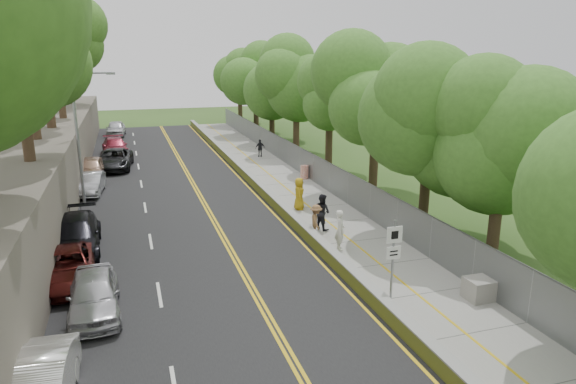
# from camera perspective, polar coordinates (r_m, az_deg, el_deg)

# --- Properties ---
(ground) EXTENTS (140.00, 140.00, 0.00)m
(ground) POSITION_cam_1_polar(r_m,az_deg,el_deg) (22.05, 5.11, -8.84)
(ground) COLOR #33511E
(ground) RESTS_ON ground
(road) EXTENTS (11.20, 66.00, 0.04)m
(road) POSITION_cam_1_polar(r_m,az_deg,el_deg) (34.79, -12.85, -0.09)
(road) COLOR black
(road) RESTS_ON ground
(sidewalk) EXTENTS (4.20, 66.00, 0.05)m
(sidewalk) POSITION_cam_1_polar(r_m,az_deg,el_deg) (36.24, -0.25, 0.92)
(sidewalk) COLOR gray
(sidewalk) RESTS_ON ground
(jersey_barrier) EXTENTS (0.42, 66.00, 0.60)m
(jersey_barrier) POSITION_cam_1_polar(r_m,az_deg,el_deg) (35.58, -3.79, 1.07)
(jersey_barrier) COLOR #CFE435
(jersey_barrier) RESTS_ON ground
(rock_embankment) EXTENTS (5.00, 66.00, 4.00)m
(rock_embankment) POSITION_cam_1_polar(r_m,az_deg,el_deg) (34.70, -26.48, 2.01)
(rock_embankment) COLOR #595147
(rock_embankment) RESTS_ON ground
(chainlink_fence) EXTENTS (0.04, 66.00, 2.00)m
(chainlink_fence) POSITION_cam_1_polar(r_m,az_deg,el_deg) (36.68, 2.88, 2.64)
(chainlink_fence) COLOR slate
(chainlink_fence) RESTS_ON ground
(trees_embankment) EXTENTS (6.40, 66.00, 13.00)m
(trees_embankment) POSITION_cam_1_polar(r_m,az_deg,el_deg) (33.95, -27.36, 16.18)
(trees_embankment) COLOR #488028
(trees_embankment) RESTS_ON rock_embankment
(trees_fenceside) EXTENTS (7.00, 66.00, 14.00)m
(trees_fenceside) POSITION_cam_1_polar(r_m,az_deg,el_deg) (36.75, 6.52, 12.04)
(trees_fenceside) COLOR #4A862C
(trees_fenceside) RESTS_ON ground
(streetlight) EXTENTS (2.52, 0.22, 8.00)m
(streetlight) POSITION_cam_1_polar(r_m,az_deg,el_deg) (32.92, -22.02, 6.55)
(streetlight) COLOR gray
(streetlight) RESTS_ON ground
(signpost) EXTENTS (0.62, 0.09, 3.10)m
(signpost) POSITION_cam_1_polar(r_m,az_deg,el_deg) (19.23, 11.63, -6.45)
(signpost) COLOR gray
(signpost) RESTS_ON sidewalk
(construction_barrel) EXTENTS (0.59, 0.59, 0.97)m
(construction_barrel) POSITION_cam_1_polar(r_m,az_deg,el_deg) (37.58, 1.84, 2.23)
(construction_barrel) COLOR #DD442A
(construction_barrel) RESTS_ON sidewalk
(concrete_block) EXTENTS (1.21, 0.92, 0.80)m
(concrete_block) POSITION_cam_1_polar(r_m,az_deg,el_deg) (20.80, 20.73, -9.99)
(concrete_block) COLOR gray
(concrete_block) RESTS_ON sidewalk
(car_0) EXTENTS (1.88, 4.35, 1.46)m
(car_0) POSITION_cam_1_polar(r_m,az_deg,el_deg) (19.58, -20.76, -10.58)
(car_0) COLOR #B2B2B7
(car_0) RESTS_ON road
(car_2) EXTENTS (2.49, 4.93, 1.34)m
(car_2) POSITION_cam_1_polar(r_m,az_deg,el_deg) (22.50, -23.34, -7.63)
(car_2) COLOR #4E1613
(car_2) RESTS_ON road
(car_3) EXTENTS (2.44, 5.78, 1.66)m
(car_3) POSITION_cam_1_polar(r_m,az_deg,el_deg) (25.42, -22.76, -4.59)
(car_3) COLOR black
(car_3) RESTS_ON road
(car_4) EXTENTS (2.04, 4.79, 1.61)m
(car_4) POSITION_cam_1_polar(r_m,az_deg,el_deg) (40.00, -21.08, 2.46)
(car_4) COLOR tan
(car_4) RESTS_ON road
(car_5) EXTENTS (1.82, 4.20, 1.34)m
(car_5) POSITION_cam_1_polar(r_m,az_deg,el_deg) (35.93, -21.07, 0.89)
(car_5) COLOR #A6A7AC
(car_5) RESTS_ON road
(car_6) EXTENTS (3.11, 5.81, 1.55)m
(car_6) POSITION_cam_1_polar(r_m,az_deg,el_deg) (42.98, -18.74, 3.46)
(car_6) COLOR black
(car_6) RESTS_ON road
(car_7) EXTENTS (2.46, 5.36, 1.52)m
(car_7) POSITION_cam_1_polar(r_m,az_deg,el_deg) (48.92, -18.68, 4.78)
(car_7) COLOR maroon
(car_7) RESTS_ON road
(car_8) EXTENTS (2.24, 4.89, 1.63)m
(car_8) POSITION_cam_1_polar(r_m,az_deg,el_deg) (60.54, -18.59, 6.70)
(car_8) COLOR silver
(car_8) RESTS_ON road
(painter_0) EXTENTS (0.89, 1.08, 1.90)m
(painter_0) POSITION_cam_1_polar(r_m,az_deg,el_deg) (30.00, 1.25, -0.19)
(painter_0) COLOR #B99118
(painter_0) RESTS_ON sidewalk
(painter_1) EXTENTS (0.56, 0.76, 1.92)m
(painter_1) POSITION_cam_1_polar(r_m,az_deg,el_deg) (24.03, 5.80, -4.20)
(painter_1) COLOR white
(painter_1) RESTS_ON sidewalk
(painter_2) EXTENTS (1.03, 1.14, 1.90)m
(painter_2) POSITION_cam_1_polar(r_m,az_deg,el_deg) (26.67, 3.81, -2.20)
(painter_2) COLOR black
(painter_2) RESTS_ON sidewalk
(painter_3) EXTENTS (0.83, 1.18, 1.66)m
(painter_3) POSITION_cam_1_polar(r_m,az_deg,el_deg) (25.59, 3.14, -3.22)
(painter_3) COLOR brown
(painter_3) RESTS_ON sidewalk
(person_far) EXTENTS (0.92, 0.41, 1.55)m
(person_far) POSITION_cam_1_polar(r_m,az_deg,el_deg) (45.61, -3.11, 4.89)
(person_far) COLOR black
(person_far) RESTS_ON sidewalk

